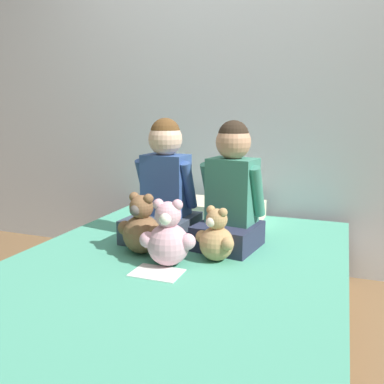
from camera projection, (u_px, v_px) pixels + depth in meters
name	position (u px, v px, depth m)	size (l,w,h in m)	color
ground_plane	(176.00, 336.00, 1.94)	(14.00, 14.00, 0.00)	brown
wall_behind_bed	(238.00, 81.00, 2.68)	(8.00, 0.06, 2.50)	silver
bed	(176.00, 299.00, 1.90)	(1.51, 1.92, 0.38)	#997F60
child_on_left	(164.00, 190.00, 2.15)	(0.35, 0.39, 0.64)	#384251
child_on_right	(231.00, 192.00, 2.02)	(0.34, 0.34, 0.63)	#282D47
teddy_bear_held_by_left_child	(142.00, 228.00, 1.94)	(0.24, 0.19, 0.29)	brown
teddy_bear_held_by_right_child	(216.00, 238.00, 1.85)	(0.20, 0.16, 0.25)	tan
teddy_bear_between_children	(168.00, 238.00, 1.78)	(0.25, 0.19, 0.30)	#DBA3B2
pillow_at_headboard	(223.00, 211.00, 2.56)	(0.48, 0.33, 0.11)	beige
sign_card	(157.00, 273.00, 1.71)	(0.21, 0.15, 0.00)	white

